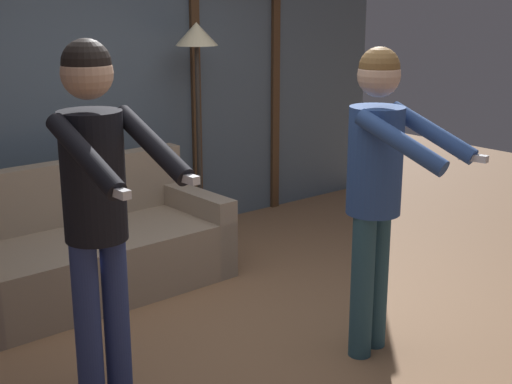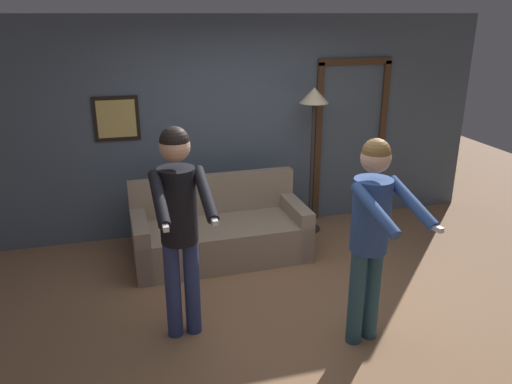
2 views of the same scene
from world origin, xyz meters
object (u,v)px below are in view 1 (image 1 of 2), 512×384
Objects in this scene: torchiere_lamp at (197,60)px; person_standing_right at (378,174)px; person_standing_left at (96,190)px; couch at (88,253)px.

torchiere_lamp reaches higher than person_standing_right.
torchiere_lamp is 1.03× the size of person_standing_right.
torchiere_lamp is 2.33m from person_standing_right.
couch is at bearing 66.99° from person_standing_left.
couch is 2.17m from person_standing_right.
person_standing_right is (0.85, -1.83, 0.78)m from couch.
person_standing_left is at bearing 161.90° from person_standing_right.
torchiere_lamp is 2.58m from person_standing_left.
torchiere_lamp is at bearing 44.59° from person_standing_left.
couch is at bearing -160.98° from torchiere_lamp.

